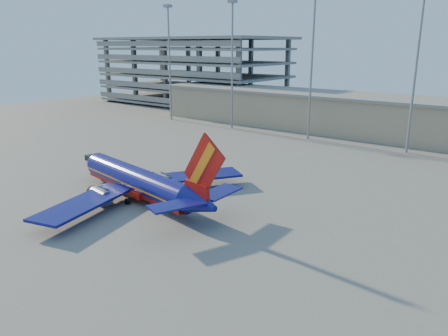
{
  "coord_description": "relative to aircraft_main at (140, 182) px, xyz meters",
  "views": [
    {
      "loc": [
        36.36,
        -35.85,
        19.05
      ],
      "look_at": [
        3.67,
        6.14,
        4.0
      ],
      "focal_mm": 35.0,
      "sensor_mm": 36.0,
      "label": 1
    }
  ],
  "objects": [
    {
      "name": "aircraft_main",
      "position": [
        0.0,
        0.0,
        0.0
      ],
      "size": [
        30.81,
        29.4,
        10.49
      ],
      "rotation": [
        0.0,
        0.0,
        -0.17
      ],
      "color": "navy",
      "rests_on": "ground"
    },
    {
      "name": "light_mast_row",
      "position": [
        9.52,
        46.72,
        15.31
      ],
      "size": [
        101.6,
        1.6,
        28.65
      ],
      "color": "gray",
      "rests_on": "ground"
    },
    {
      "name": "ground",
      "position": [
        4.52,
        0.72,
        -2.24
      ],
      "size": [
        220.0,
        220.0,
        0.0
      ],
      "primitive_type": "plane",
      "color": "slate",
      "rests_on": "ground"
    },
    {
      "name": "parking_garage",
      "position": [
        -57.48,
        74.77,
        9.49
      ],
      "size": [
        62.0,
        32.0,
        21.4
      ],
      "color": "slate",
      "rests_on": "ground"
    },
    {
      "name": "terminal_building",
      "position": [
        14.52,
        58.72,
        2.08
      ],
      "size": [
        122.0,
        16.0,
        8.5
      ],
      "color": "gray",
      "rests_on": "ground"
    }
  ]
}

